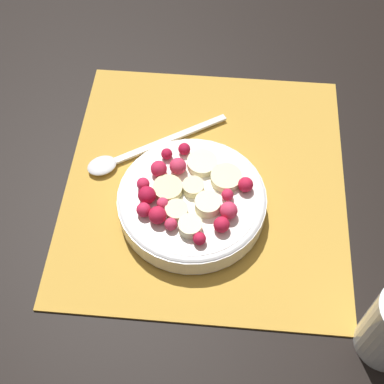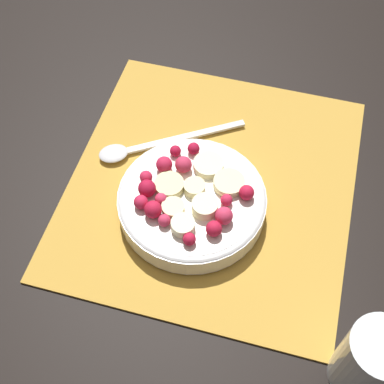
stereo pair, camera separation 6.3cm
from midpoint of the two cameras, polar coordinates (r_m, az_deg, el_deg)
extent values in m
plane|color=black|center=(0.69, -1.14, 0.84)|extent=(3.00, 3.00, 0.00)
cube|color=gold|center=(0.69, -1.15, 0.98)|extent=(0.38, 0.36, 0.01)
cylinder|color=white|center=(0.65, -2.77, -1.37)|extent=(0.18, 0.18, 0.03)
torus|color=white|center=(0.64, -2.81, -0.86)|extent=(0.18, 0.18, 0.01)
cylinder|color=white|center=(0.64, -2.82, -0.64)|extent=(0.16, 0.16, 0.00)
cylinder|color=#F4EAB7|center=(0.60, -3.17, -3.89)|extent=(0.03, 0.03, 0.01)
cylinder|color=beige|center=(0.64, -5.43, 0.15)|extent=(0.05, 0.05, 0.01)
cylinder|color=beige|center=(0.63, -2.69, 0.31)|extent=(0.03, 0.03, 0.01)
cylinder|color=#F4EAB7|center=(0.62, -1.20, -1.54)|extent=(0.04, 0.04, 0.01)
cylinder|color=#F4EAB7|center=(0.66, -1.65, 2.86)|extent=(0.05, 0.05, 0.01)
cylinder|color=beige|center=(0.62, -4.56, -2.21)|extent=(0.04, 0.04, 0.01)
cylinder|color=beige|center=(0.64, 0.88, 1.33)|extent=(0.04, 0.04, 0.01)
sphere|color=#D12347|center=(0.63, 0.95, -0.51)|extent=(0.01, 0.01, 0.01)
sphere|color=#B21433|center=(0.63, -7.70, -0.54)|extent=(0.02, 0.02, 0.02)
sphere|color=#DB3356|center=(0.61, 1.00, -2.21)|extent=(0.02, 0.02, 0.02)
sphere|color=#DB3356|center=(0.65, -4.28, 2.57)|extent=(0.02, 0.02, 0.02)
sphere|color=red|center=(0.61, -6.64, -2.69)|extent=(0.02, 0.02, 0.02)
sphere|color=red|center=(0.59, -1.82, -5.26)|extent=(0.01, 0.01, 0.01)
sphere|color=#D12347|center=(0.65, -6.34, 2.28)|extent=(0.02, 0.02, 0.02)
sphere|color=#B21433|center=(0.66, -5.42, 3.88)|extent=(0.01, 0.01, 0.01)
sphere|color=#DB3356|center=(0.61, -5.24, -3.66)|extent=(0.01, 0.01, 0.01)
sphere|color=red|center=(0.63, 2.92, 0.59)|extent=(0.02, 0.02, 0.02)
sphere|color=red|center=(0.60, 0.19, -3.73)|extent=(0.02, 0.02, 0.02)
sphere|color=#DB3356|center=(0.62, -6.03, -1.44)|extent=(0.01, 0.01, 0.01)
sphere|color=#B21433|center=(0.67, -3.53, 4.42)|extent=(0.02, 0.02, 0.02)
sphere|color=#D12347|center=(0.62, -8.09, -2.10)|extent=(0.02, 0.02, 0.02)
sphere|color=#D12347|center=(0.64, -8.04, 0.66)|extent=(0.02, 0.02, 0.02)
cube|color=silver|center=(0.72, -4.71, 5.53)|extent=(0.10, 0.14, 0.00)
ellipsoid|color=silver|center=(0.71, -12.11, 2.60)|extent=(0.05, 0.05, 0.01)
camera|label=1|loc=(0.03, -92.87, -4.26)|focal=50.00mm
camera|label=2|loc=(0.03, 87.13, 4.26)|focal=50.00mm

